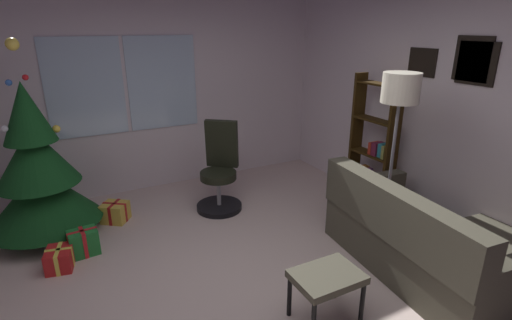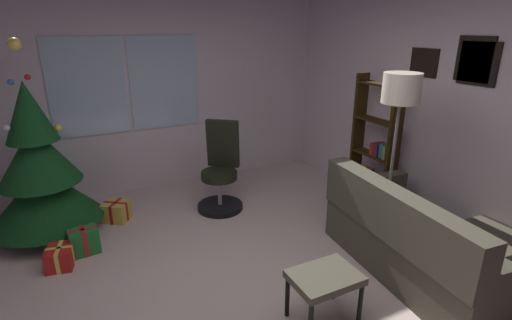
% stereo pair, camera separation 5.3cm
% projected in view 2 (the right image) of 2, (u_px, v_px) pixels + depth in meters
% --- Properties ---
extents(ground_plane, '(4.74, 5.41, 0.10)m').
position_uv_depth(ground_plane, '(243.00, 300.00, 3.29)').
color(ground_plane, beige).
extents(wall_back_with_windows, '(4.74, 0.12, 2.63)m').
position_uv_depth(wall_back_with_windows, '(154.00, 92.00, 5.15)').
color(wall_back_with_windows, silver).
rests_on(wall_back_with_windows, ground_plane).
extents(wall_right_with_frames, '(0.12, 5.41, 2.63)m').
position_uv_depth(wall_right_with_frames, '(460.00, 115.00, 3.87)').
color(wall_right_with_frames, silver).
rests_on(wall_right_with_frames, ground_plane).
extents(couch, '(1.77, 1.96, 0.87)m').
position_uv_depth(couch, '(444.00, 245.00, 3.47)').
color(couch, '#454234').
rests_on(couch, ground_plane).
extents(footstool, '(0.51, 0.38, 0.41)m').
position_uv_depth(footstool, '(325.00, 281.00, 2.90)').
color(footstool, '#454234').
rests_on(footstool, ground_plane).
extents(holiday_tree, '(1.13, 1.13, 2.06)m').
position_uv_depth(holiday_tree, '(40.00, 174.00, 4.03)').
color(holiday_tree, '#4C331E').
rests_on(holiday_tree, ground_plane).
extents(gift_box_red, '(0.28, 0.31, 0.21)m').
position_uv_depth(gift_box_red, '(60.00, 257.00, 3.64)').
color(gift_box_red, red).
rests_on(gift_box_red, ground_plane).
extents(gift_box_green, '(0.29, 0.22, 0.27)m').
position_uv_depth(gift_box_green, '(84.00, 241.00, 3.85)').
color(gift_box_green, '#1E722D').
rests_on(gift_box_green, ground_plane).
extents(gift_box_gold, '(0.36, 0.36, 0.23)m').
position_uv_depth(gift_box_gold, '(116.00, 211.00, 4.51)').
color(gift_box_gold, gold).
rests_on(gift_box_gold, ground_plane).
extents(office_chair, '(0.59, 0.60, 1.09)m').
position_uv_depth(office_chair, '(221.00, 176.00, 4.74)').
color(office_chair, black).
rests_on(office_chair, ground_plane).
extents(bookshelf, '(0.18, 0.64, 1.63)m').
position_uv_depth(bookshelf, '(374.00, 152.00, 4.66)').
color(bookshelf, '#301F09').
rests_on(bookshelf, ground_plane).
extents(floor_lamp, '(0.35, 0.35, 1.76)m').
position_uv_depth(floor_lamp, '(400.00, 102.00, 3.58)').
color(floor_lamp, slate).
rests_on(floor_lamp, ground_plane).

